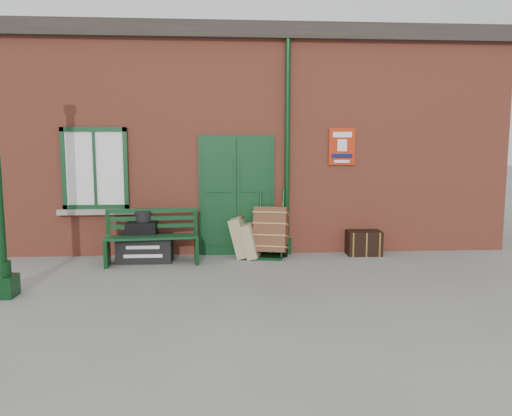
{
  "coord_description": "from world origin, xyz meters",
  "views": [
    {
      "loc": [
        -0.59,
        -7.89,
        2.09
      ],
      "look_at": [
        0.01,
        0.6,
        1.0
      ],
      "focal_mm": 35.0,
      "sensor_mm": 36.0,
      "label": 1
    }
  ],
  "objects": [
    {
      "name": "strongbox",
      "position": [
        -2.01,
        1.0,
        0.6
      ],
      "size": [
        0.53,
        0.39,
        0.24
      ],
      "primitive_type": "cube",
      "rotation": [
        0.0,
        0.0,
        -0.01
      ],
      "color": "black",
      "rests_on": "houdini_trunk"
    },
    {
      "name": "bench",
      "position": [
        -1.81,
        0.85,
        0.5
      ],
      "size": [
        1.64,
        0.65,
        0.99
      ],
      "rotation": [
        0.0,
        0.0,
        0.09
      ],
      "color": "#0E361A",
      "rests_on": "ground"
    },
    {
      "name": "ground",
      "position": [
        0.0,
        0.0,
        0.0
      ],
      "size": [
        80.0,
        80.0,
        0.0
      ],
      "primitive_type": "plane",
      "color": "gray",
      "rests_on": "ground"
    },
    {
      "name": "houdini_trunk",
      "position": [
        -1.96,
        1.0,
        0.24
      ],
      "size": [
        0.96,
        0.54,
        0.48
      ],
      "primitive_type": "cube",
      "rotation": [
        0.0,
        0.0,
        -0.01
      ],
      "color": "black",
      "rests_on": "ground"
    },
    {
      "name": "suitcase_back",
      "position": [
        -0.23,
        1.22,
        0.38
      ],
      "size": [
        0.5,
        0.6,
        0.76
      ],
      "primitive_type": "cube",
      "rotation": [
        0.0,
        -0.25,
        -0.25
      ],
      "color": "tan",
      "rests_on": "ground"
    },
    {
      "name": "hatbox",
      "position": [
        -1.98,
        1.03,
        0.82
      ],
      "size": [
        0.29,
        0.29,
        0.19
      ],
      "primitive_type": "cylinder",
      "rotation": [
        0.0,
        0.0,
        -0.01
      ],
      "color": "black",
      "rests_on": "strongbox"
    },
    {
      "name": "suitcase_front",
      "position": [
        -0.05,
        1.12,
        0.33
      ],
      "size": [
        0.43,
        0.53,
        0.65
      ],
      "primitive_type": "cube",
      "rotation": [
        0.0,
        -0.23,
        -0.25
      ],
      "color": "tan",
      "rests_on": "ground"
    },
    {
      "name": "dark_trunk",
      "position": [
        2.11,
        1.25,
        0.23
      ],
      "size": [
        0.65,
        0.44,
        0.46
      ],
      "primitive_type": "cube",
      "rotation": [
        0.0,
        0.0,
        -0.03
      ],
      "color": "black",
      "rests_on": "ground"
    },
    {
      "name": "porter_trolley",
      "position": [
        0.33,
        1.2,
        0.48
      ],
      "size": [
        0.74,
        0.78,
        1.25
      ],
      "rotation": [
        0.0,
        0.0,
        -0.25
      ],
      "color": "black",
      "rests_on": "ground"
    },
    {
      "name": "station_building",
      "position": [
        -0.0,
        3.49,
        2.16
      ],
      "size": [
        10.3,
        4.3,
        4.36
      ],
      "color": "#AF4E38",
      "rests_on": "ground"
    }
  ]
}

